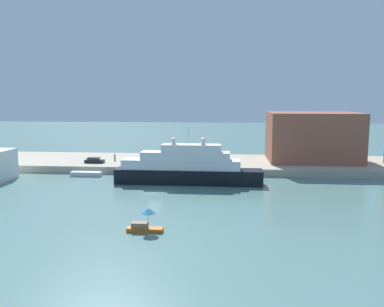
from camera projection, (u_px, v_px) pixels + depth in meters
ground at (155, 193)px, 68.95m from camera, size 400.00×400.00×0.00m
quay_dock at (175, 163)px, 95.54m from camera, size 110.00×22.15×1.57m
large_yacht at (186, 168)px, 75.99m from camera, size 28.49×4.39×10.69m
small_motorboat at (145, 222)px, 48.74m from camera, size 4.49×1.89×3.03m
work_barge at (86, 174)px, 83.63m from camera, size 6.47×1.72×0.94m
harbor_building at (312, 137)px, 94.07m from camera, size 20.77×15.92×11.55m
parked_car at (94, 161)px, 91.08m from camera, size 4.42×1.68×1.25m
person_figure at (115, 157)px, 94.37m from camera, size 0.36×0.36×1.68m
mooring_bollard at (192, 166)px, 85.54m from camera, size 0.40×0.40×0.70m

